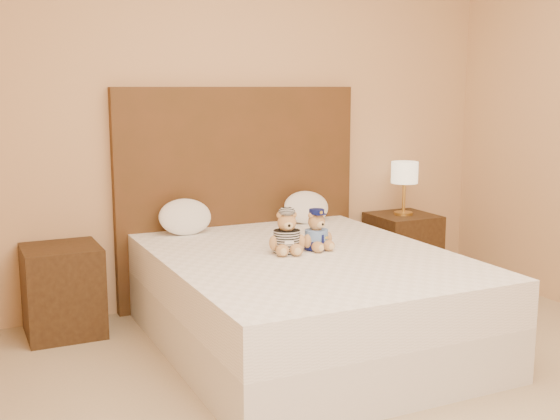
# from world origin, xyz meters

# --- Properties ---
(room_walls) EXTENTS (4.04, 4.52, 2.72)m
(room_walls) POSITION_xyz_m (0.00, 0.46, 1.81)
(room_walls) COLOR tan
(room_walls) RESTS_ON ground
(bed) EXTENTS (1.60, 2.00, 0.55)m
(bed) POSITION_xyz_m (0.00, 1.20, 0.28)
(bed) COLOR white
(bed) RESTS_ON ground
(headboard) EXTENTS (1.75, 0.08, 1.50)m
(headboard) POSITION_xyz_m (0.00, 2.21, 0.75)
(headboard) COLOR #522F18
(headboard) RESTS_ON ground
(nightstand_left) EXTENTS (0.45, 0.45, 0.55)m
(nightstand_left) POSITION_xyz_m (-1.25, 2.00, 0.28)
(nightstand_left) COLOR #3D2813
(nightstand_left) RESTS_ON ground
(nightstand_right) EXTENTS (0.45, 0.45, 0.55)m
(nightstand_right) POSITION_xyz_m (1.25, 2.00, 0.28)
(nightstand_right) COLOR #3D2813
(nightstand_right) RESTS_ON ground
(lamp) EXTENTS (0.20, 0.20, 0.40)m
(lamp) POSITION_xyz_m (1.25, 2.00, 0.85)
(lamp) COLOR gold
(lamp) RESTS_ON nightstand_right
(teddy_police) EXTENTS (0.23, 0.22, 0.24)m
(teddy_police) POSITION_xyz_m (0.11, 1.27, 0.67)
(teddy_police) COLOR #AB7542
(teddy_police) RESTS_ON bed
(teddy_prisoner) EXTENTS (0.27, 0.26, 0.25)m
(teddy_prisoner) POSITION_xyz_m (-0.09, 1.26, 0.68)
(teddy_prisoner) COLOR #AB7542
(teddy_prisoner) RESTS_ON bed
(pillow_left) EXTENTS (0.35, 0.23, 0.25)m
(pillow_left) POSITION_xyz_m (-0.45, 2.03, 0.68)
(pillow_left) COLOR white
(pillow_left) RESTS_ON bed
(pillow_right) EXTENTS (0.34, 0.22, 0.24)m
(pillow_right) POSITION_xyz_m (0.44, 2.03, 0.67)
(pillow_right) COLOR white
(pillow_right) RESTS_ON bed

